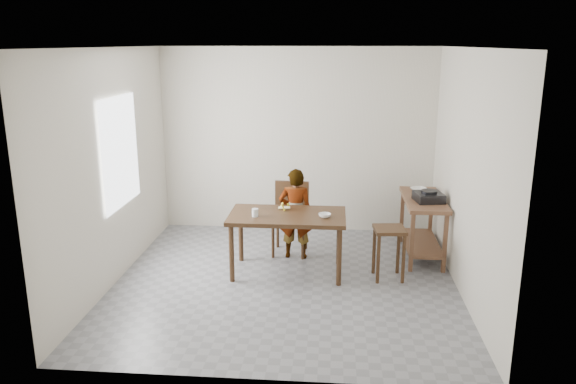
# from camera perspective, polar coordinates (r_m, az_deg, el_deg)

# --- Properties ---
(floor) EXTENTS (4.00, 4.00, 0.04)m
(floor) POSITION_cam_1_polar(r_m,az_deg,el_deg) (6.75, -0.29, -9.28)
(floor) COLOR slate
(floor) RESTS_ON ground
(ceiling) EXTENTS (4.00, 4.00, 0.04)m
(ceiling) POSITION_cam_1_polar(r_m,az_deg,el_deg) (6.15, -0.32, 14.67)
(ceiling) COLOR white
(ceiling) RESTS_ON wall_back
(wall_back) EXTENTS (4.00, 0.04, 2.70)m
(wall_back) POSITION_cam_1_polar(r_m,az_deg,el_deg) (8.29, 0.94, 5.23)
(wall_back) COLOR beige
(wall_back) RESTS_ON ground
(wall_front) EXTENTS (4.00, 0.04, 2.70)m
(wall_front) POSITION_cam_1_polar(r_m,az_deg,el_deg) (4.38, -2.65, -3.73)
(wall_front) COLOR beige
(wall_front) RESTS_ON ground
(wall_left) EXTENTS (0.04, 4.00, 2.70)m
(wall_left) POSITION_cam_1_polar(r_m,az_deg,el_deg) (6.79, -17.55, 2.35)
(wall_left) COLOR beige
(wall_left) RESTS_ON ground
(wall_right) EXTENTS (0.04, 4.00, 2.70)m
(wall_right) POSITION_cam_1_polar(r_m,az_deg,el_deg) (6.46, 17.86, 1.70)
(wall_right) COLOR beige
(wall_right) RESTS_ON ground
(window_pane) EXTENTS (0.02, 1.10, 1.30)m
(window_pane) POSITION_cam_1_polar(r_m,az_deg,el_deg) (6.92, -16.65, 3.93)
(window_pane) COLOR white
(window_pane) RESTS_ON wall_left
(dining_table) EXTENTS (1.40, 0.80, 0.75)m
(dining_table) POSITION_cam_1_polar(r_m,az_deg,el_deg) (6.88, -0.07, -5.25)
(dining_table) COLOR #3B2514
(dining_table) RESTS_ON floor
(prep_counter) EXTENTS (0.50, 1.20, 0.80)m
(prep_counter) POSITION_cam_1_polar(r_m,az_deg,el_deg) (7.60, 13.45, -3.49)
(prep_counter) COLOR brown
(prep_counter) RESTS_ON floor
(child) EXTENTS (0.44, 0.30, 1.20)m
(child) POSITION_cam_1_polar(r_m,az_deg,el_deg) (7.29, 0.76, -2.21)
(child) COLOR white
(child) RESTS_ON floor
(dining_chair) EXTENTS (0.48, 0.48, 0.95)m
(dining_chair) POSITION_cam_1_polar(r_m,az_deg,el_deg) (7.46, 0.19, -2.80)
(dining_chair) COLOR #3B2514
(dining_chair) RESTS_ON floor
(stool) EXTENTS (0.39, 0.39, 0.63)m
(stool) POSITION_cam_1_polar(r_m,az_deg,el_deg) (6.84, 10.18, -6.13)
(stool) COLOR #3B2514
(stool) RESTS_ON floor
(glass_tumbler) EXTENTS (0.09, 0.09, 0.10)m
(glass_tumbler) POSITION_cam_1_polar(r_m,az_deg,el_deg) (6.66, -3.36, -2.10)
(glass_tumbler) COLOR white
(glass_tumbler) RESTS_ON dining_table
(small_bowl) EXTENTS (0.15, 0.15, 0.05)m
(small_bowl) POSITION_cam_1_polar(r_m,az_deg,el_deg) (6.64, 3.74, -2.39)
(small_bowl) COLOR white
(small_bowl) RESTS_ON dining_table
(banana) EXTENTS (0.18, 0.14, 0.06)m
(banana) POSITION_cam_1_polar(r_m,az_deg,el_deg) (6.93, -0.38, -1.58)
(banana) COLOR #FFF150
(banana) RESTS_ON dining_table
(serving_bowl) EXTENTS (0.28, 0.28, 0.05)m
(serving_bowl) POSITION_cam_1_polar(r_m,az_deg,el_deg) (7.77, 13.14, 0.22)
(serving_bowl) COLOR white
(serving_bowl) RESTS_ON prep_counter
(gas_burner) EXTENTS (0.39, 0.39, 0.11)m
(gas_burner) POSITION_cam_1_polar(r_m,az_deg,el_deg) (7.32, 14.10, -0.50)
(gas_burner) COLOR black
(gas_burner) RESTS_ON prep_counter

